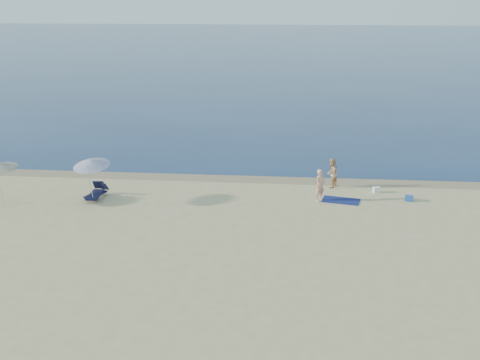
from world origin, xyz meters
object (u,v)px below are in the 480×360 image
at_px(blue_cooler, 409,198).
at_px(umbrella_near, 91,163).
at_px(person_left, 320,185).
at_px(person_right, 332,173).

xyz_separation_m(blue_cooler, umbrella_near, (-16.43, -1.72, 1.98)).
distance_m(person_left, blue_cooler, 4.75).
bearing_deg(umbrella_near, person_left, 22.85).
bearing_deg(blue_cooler, umbrella_near, -161.52).
height_order(blue_cooler, umbrella_near, umbrella_near).
distance_m(blue_cooler, umbrella_near, 16.64).
xyz_separation_m(person_right, umbrella_near, (-12.46, -3.66, 1.31)).
relative_size(person_right, umbrella_near, 0.66).
bearing_deg(person_left, umbrella_near, 139.18).
relative_size(blue_cooler, umbrella_near, 0.17).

